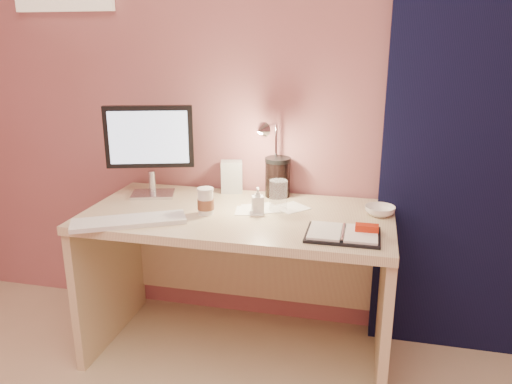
% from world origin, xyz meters
% --- Properties ---
extents(room, '(3.50, 3.50, 3.50)m').
position_xyz_m(room, '(0.95, 1.69, 1.14)').
color(room, '#C6B28E').
rests_on(room, ground).
extents(desk, '(1.40, 0.70, 0.73)m').
position_xyz_m(desk, '(0.00, 1.45, 0.50)').
color(desk, beige).
rests_on(desk, ground).
extents(monitor, '(0.42, 0.21, 0.46)m').
position_xyz_m(monitor, '(-0.49, 1.53, 1.00)').
color(monitor, silver).
rests_on(monitor, desk).
extents(keyboard, '(0.49, 0.35, 0.02)m').
position_xyz_m(keyboard, '(-0.42, 1.14, 0.74)').
color(keyboard, white).
rests_on(keyboard, desk).
extents(planner, '(0.30, 0.22, 0.05)m').
position_xyz_m(planner, '(0.49, 1.20, 0.74)').
color(planner, black).
rests_on(planner, desk).
extents(paper_a, '(0.21, 0.21, 0.00)m').
position_xyz_m(paper_a, '(0.09, 1.45, 0.73)').
color(paper_a, white).
rests_on(paper_a, desk).
extents(paper_b, '(0.15, 0.15, 0.00)m').
position_xyz_m(paper_b, '(0.05, 1.41, 0.73)').
color(paper_b, white).
rests_on(paper_b, desk).
extents(paper_c, '(0.19, 0.19, 0.00)m').
position_xyz_m(paper_c, '(0.23, 1.50, 0.73)').
color(paper_c, white).
rests_on(paper_c, desk).
extents(coffee_cup, '(0.08, 0.08, 0.12)m').
position_xyz_m(coffee_cup, '(-0.14, 1.33, 0.79)').
color(coffee_cup, silver).
rests_on(coffee_cup, desk).
extents(clear_cup, '(0.08, 0.08, 0.15)m').
position_xyz_m(clear_cup, '(0.18, 1.45, 0.80)').
color(clear_cup, white).
rests_on(clear_cup, desk).
extents(bowl, '(0.14, 0.14, 0.04)m').
position_xyz_m(bowl, '(0.63, 1.49, 0.75)').
color(bowl, white).
rests_on(bowl, desk).
extents(lotion_bottle, '(0.07, 0.07, 0.12)m').
position_xyz_m(lotion_bottle, '(0.09, 1.40, 0.79)').
color(lotion_bottle, silver).
rests_on(lotion_bottle, desk).
extents(dark_jar, '(0.13, 0.13, 0.18)m').
position_xyz_m(dark_jar, '(0.13, 1.67, 0.82)').
color(dark_jar, black).
rests_on(dark_jar, desk).
extents(product_box, '(0.13, 0.11, 0.16)m').
position_xyz_m(product_box, '(-0.11, 1.69, 0.81)').
color(product_box, beige).
rests_on(product_box, desk).
extents(desk_lamp, '(0.13, 0.24, 0.39)m').
position_xyz_m(desk_lamp, '(0.14, 1.59, 0.98)').
color(desk_lamp, silver).
rests_on(desk_lamp, desk).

